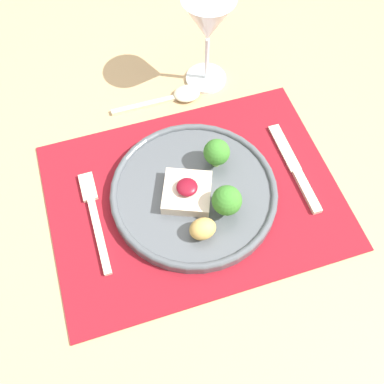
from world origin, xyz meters
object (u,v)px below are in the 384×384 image
object	(u,v)px
spoon	(178,96)
knife	(297,173)
dinner_plate	(194,194)
wine_glass_near	(208,23)
fork	(94,214)

from	to	relation	value
spoon	knife	bearing A→B (deg)	-57.05
dinner_plate	knife	world-z (taller)	dinner_plate
wine_glass_near	dinner_plate	bearing A→B (deg)	-112.59
knife	fork	bearing A→B (deg)	173.23
wine_glass_near	spoon	bearing A→B (deg)	-155.62
knife	spoon	size ratio (longest dim) A/B	1.08
dinner_plate	knife	size ratio (longest dim) A/B	1.47
fork	wine_glass_near	size ratio (longest dim) A/B	1.03
dinner_plate	spoon	bearing A→B (deg)	80.32
wine_glass_near	knife	bearing A→B (deg)	-73.14
dinner_plate	fork	size ratio (longest dim) A/B	1.47
dinner_plate	wine_glass_near	distance (m)	0.30
dinner_plate	wine_glass_near	size ratio (longest dim) A/B	1.51
knife	wine_glass_near	distance (m)	0.30
knife	spoon	distance (m)	0.27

